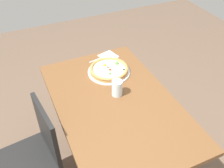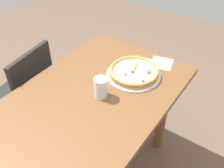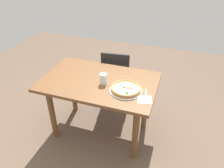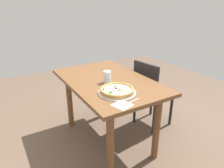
{
  "view_description": "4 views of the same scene",
  "coord_description": "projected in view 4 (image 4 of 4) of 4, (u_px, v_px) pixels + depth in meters",
  "views": [
    {
      "loc": [
        1.21,
        -0.56,
        2.05
      ],
      "look_at": [
        -0.17,
        0.05,
        0.8
      ],
      "focal_mm": 40.94,
      "sensor_mm": 36.0,
      "label": 1
    },
    {
      "loc": [
        0.8,
        0.73,
        1.79
      ],
      "look_at": [
        -0.17,
        0.05,
        0.8
      ],
      "focal_mm": 41.22,
      "sensor_mm": 36.0,
      "label": 2
    },
    {
      "loc": [
        -0.82,
        1.94,
        2.11
      ],
      "look_at": [
        -0.17,
        0.05,
        0.8
      ],
      "focal_mm": 35.01,
      "sensor_mm": 36.0,
      "label": 3
    },
    {
      "loc": [
        -1.78,
        1.02,
        1.56
      ],
      "look_at": [
        -0.17,
        0.05,
        0.8
      ],
      "focal_mm": 32.69,
      "sensor_mm": 36.0,
      "label": 4
    }
  ],
  "objects": [
    {
      "name": "napkin",
      "position": [
        122.0,
        105.0,
        1.66
      ],
      "size": [
        0.17,
        0.17,
        0.0
      ],
      "primitive_type": "cube",
      "rotation": [
        0.0,
        0.0,
        0.26
      ],
      "color": "white",
      "rests_on": "dining_table"
    },
    {
      "name": "pizza",
      "position": [
        117.0,
        90.0,
        1.86
      ],
      "size": [
        0.32,
        0.32,
        0.05
      ],
      "color": "#B78447",
      "rests_on": "plate"
    },
    {
      "name": "plate",
      "position": [
        117.0,
        93.0,
        1.87
      ],
      "size": [
        0.35,
        0.35,
        0.01
      ],
      "primitive_type": "cylinder",
      "color": "silver",
      "rests_on": "dining_table"
    },
    {
      "name": "dining_table",
      "position": [
        108.0,
        90.0,
        2.24
      ],
      "size": [
        1.31,
        0.82,
        0.78
      ],
      "color": "brown",
      "rests_on": "ground"
    },
    {
      "name": "chair_near",
      "position": [
        151.0,
        92.0,
        2.59
      ],
      "size": [
        0.45,
        0.45,
        0.89
      ],
      "rotation": [
        0.0,
        0.0,
        3.27
      ],
      "color": "black",
      "rests_on": "ground"
    },
    {
      "name": "ground_plane",
      "position": [
        108.0,
        139.0,
        2.49
      ],
      "size": [
        6.0,
        6.0,
        0.0
      ],
      "primitive_type": "plane",
      "color": "brown"
    },
    {
      "name": "fork",
      "position": [
        131.0,
        102.0,
        1.71
      ],
      "size": [
        0.05,
        0.17,
        0.0
      ],
      "rotation": [
        0.0,
        0.0,
        1.76
      ],
      "color": "silver",
      "rests_on": "dining_table"
    },
    {
      "name": "drinking_glass",
      "position": [
        107.0,
        77.0,
        2.09
      ],
      "size": [
        0.08,
        0.08,
        0.12
      ],
      "primitive_type": "cylinder",
      "color": "silver",
      "rests_on": "dining_table"
    }
  ]
}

